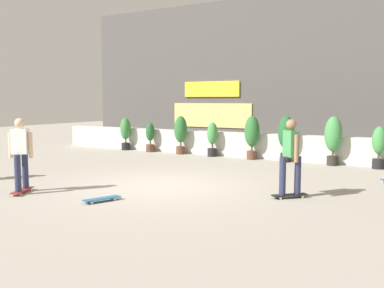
{
  "coord_description": "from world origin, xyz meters",
  "views": [
    {
      "loc": [
        5.92,
        -8.56,
        2.09
      ],
      "look_at": [
        0.0,
        1.5,
        0.9
      ],
      "focal_mm": 40.17,
      "sensor_mm": 36.0,
      "label": 1
    }
  ],
  "objects_px": {
    "potted_plant_2": "(181,132)",
    "potted_plant_5": "(286,135)",
    "skateboard_aside": "(102,199)",
    "potted_plant_3": "(212,138)",
    "potted_plant_6": "(333,137)",
    "potted_plant_0": "(126,132)",
    "potted_plant_4": "(252,134)",
    "potted_plant_1": "(150,137)",
    "skater_by_wall_right": "(21,152)",
    "potted_plant_7": "(379,145)",
    "skater_far_right": "(291,155)"
  },
  "relations": [
    {
      "from": "potted_plant_2",
      "to": "potted_plant_5",
      "type": "distance_m",
      "value": 4.22
    },
    {
      "from": "skateboard_aside",
      "to": "potted_plant_5",
      "type": "bearing_deg",
      "value": 79.17
    },
    {
      "from": "potted_plant_3",
      "to": "potted_plant_6",
      "type": "distance_m",
      "value": 4.39
    },
    {
      "from": "potted_plant_0",
      "to": "potted_plant_4",
      "type": "xyz_separation_m",
      "value": [
        5.71,
        -0.0,
        0.14
      ]
    },
    {
      "from": "potted_plant_2",
      "to": "potted_plant_6",
      "type": "xyz_separation_m",
      "value": [
        5.77,
        0.0,
        0.07
      ]
    },
    {
      "from": "potted_plant_1",
      "to": "potted_plant_4",
      "type": "xyz_separation_m",
      "value": [
        4.43,
        -0.0,
        0.28
      ]
    },
    {
      "from": "potted_plant_3",
      "to": "potted_plant_4",
      "type": "bearing_deg",
      "value": -0.0
    },
    {
      "from": "potted_plant_6",
      "to": "skater_by_wall_right",
      "type": "height_order",
      "value": "skater_by_wall_right"
    },
    {
      "from": "potted_plant_1",
      "to": "skateboard_aside",
      "type": "xyz_separation_m",
      "value": [
        4.23,
        -7.54,
        -0.56
      ]
    },
    {
      "from": "potted_plant_1",
      "to": "potted_plant_2",
      "type": "relative_size",
      "value": 0.8
    },
    {
      "from": "potted_plant_5",
      "to": "skater_by_wall_right",
      "type": "bearing_deg",
      "value": -114.45
    },
    {
      "from": "potted_plant_6",
      "to": "potted_plant_7",
      "type": "height_order",
      "value": "potted_plant_6"
    },
    {
      "from": "potted_plant_1",
      "to": "potted_plant_3",
      "type": "relative_size",
      "value": 0.93
    },
    {
      "from": "potted_plant_1",
      "to": "skateboard_aside",
      "type": "distance_m",
      "value": 8.67
    },
    {
      "from": "skater_by_wall_right",
      "to": "potted_plant_4",
      "type": "bearing_deg",
      "value": 73.51
    },
    {
      "from": "potted_plant_0",
      "to": "potted_plant_2",
      "type": "relative_size",
      "value": 0.91
    },
    {
      "from": "potted_plant_0",
      "to": "potted_plant_2",
      "type": "height_order",
      "value": "potted_plant_2"
    },
    {
      "from": "potted_plant_6",
      "to": "skater_far_right",
      "type": "xyz_separation_m",
      "value": [
        0.26,
        -5.24,
        0.01
      ]
    },
    {
      "from": "potted_plant_7",
      "to": "skater_far_right",
      "type": "height_order",
      "value": "skater_far_right"
    },
    {
      "from": "potted_plant_7",
      "to": "skater_by_wall_right",
      "type": "xyz_separation_m",
      "value": [
        -6.48,
        -7.83,
        0.22
      ]
    },
    {
      "from": "potted_plant_2",
      "to": "potted_plant_3",
      "type": "bearing_deg",
      "value": 0.0
    },
    {
      "from": "potted_plant_1",
      "to": "skater_by_wall_right",
      "type": "xyz_separation_m",
      "value": [
        2.12,
        -7.83,
        0.32
      ]
    },
    {
      "from": "potted_plant_4",
      "to": "potted_plant_7",
      "type": "relative_size",
      "value": 1.18
    },
    {
      "from": "skater_far_right",
      "to": "skateboard_aside",
      "type": "height_order",
      "value": "skater_far_right"
    },
    {
      "from": "potted_plant_0",
      "to": "skater_by_wall_right",
      "type": "relative_size",
      "value": 0.8
    },
    {
      "from": "potted_plant_3",
      "to": "skater_by_wall_right",
      "type": "xyz_separation_m",
      "value": [
        -0.74,
        -7.83,
        0.24
      ]
    },
    {
      "from": "potted_plant_4",
      "to": "potted_plant_5",
      "type": "bearing_deg",
      "value": 0.0
    },
    {
      "from": "potted_plant_3",
      "to": "potted_plant_5",
      "type": "height_order",
      "value": "potted_plant_5"
    },
    {
      "from": "potted_plant_6",
      "to": "potted_plant_5",
      "type": "bearing_deg",
      "value": 180.0
    },
    {
      "from": "potted_plant_0",
      "to": "potted_plant_7",
      "type": "height_order",
      "value": "potted_plant_0"
    },
    {
      "from": "potted_plant_0",
      "to": "potted_plant_5",
      "type": "xyz_separation_m",
      "value": [
        6.96,
        0.0,
        0.15
      ]
    },
    {
      "from": "potted_plant_0",
      "to": "potted_plant_7",
      "type": "bearing_deg",
      "value": 0.0
    },
    {
      "from": "potted_plant_2",
      "to": "potted_plant_5",
      "type": "xyz_separation_m",
      "value": [
        4.22,
        0.0,
        0.06
      ]
    },
    {
      "from": "potted_plant_3",
      "to": "potted_plant_5",
      "type": "distance_m",
      "value": 2.83
    },
    {
      "from": "potted_plant_7",
      "to": "skateboard_aside",
      "type": "height_order",
      "value": "potted_plant_7"
    },
    {
      "from": "potted_plant_3",
      "to": "potted_plant_2",
      "type": "bearing_deg",
      "value": 180.0
    },
    {
      "from": "potted_plant_1",
      "to": "potted_plant_2",
      "type": "bearing_deg",
      "value": 0.0
    },
    {
      "from": "potted_plant_0",
      "to": "skateboard_aside",
      "type": "relative_size",
      "value": 1.66
    },
    {
      "from": "potted_plant_0",
      "to": "potted_plant_3",
      "type": "height_order",
      "value": "potted_plant_0"
    },
    {
      "from": "potted_plant_1",
      "to": "skater_far_right",
      "type": "bearing_deg",
      "value": -34.98
    },
    {
      "from": "potted_plant_1",
      "to": "skater_far_right",
      "type": "relative_size",
      "value": 0.7
    },
    {
      "from": "skater_by_wall_right",
      "to": "potted_plant_0",
      "type": "bearing_deg",
      "value": 113.43
    },
    {
      "from": "potted_plant_4",
      "to": "skater_far_right",
      "type": "bearing_deg",
      "value": -59.76
    },
    {
      "from": "potted_plant_0",
      "to": "potted_plant_5",
      "type": "distance_m",
      "value": 6.96
    },
    {
      "from": "skater_far_right",
      "to": "skateboard_aside",
      "type": "bearing_deg",
      "value": -144.71
    },
    {
      "from": "potted_plant_2",
      "to": "skater_by_wall_right",
      "type": "height_order",
      "value": "skater_by_wall_right"
    },
    {
      "from": "skater_far_right",
      "to": "potted_plant_4",
      "type": "bearing_deg",
      "value": 120.24
    },
    {
      "from": "potted_plant_5",
      "to": "skater_by_wall_right",
      "type": "distance_m",
      "value": 8.6
    },
    {
      "from": "potted_plant_2",
      "to": "potted_plant_4",
      "type": "xyz_separation_m",
      "value": [
        2.98,
        -0.0,
        0.04
      ]
    },
    {
      "from": "potted_plant_2",
      "to": "skater_far_right",
      "type": "relative_size",
      "value": 0.88
    }
  ]
}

